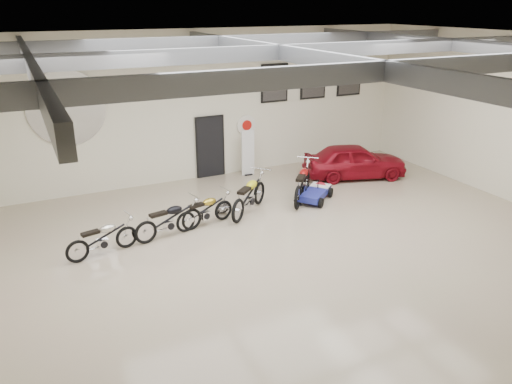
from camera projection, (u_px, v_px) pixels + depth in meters
name	position (u px, v px, depth m)	size (l,w,h in m)	color
floor	(277.00, 248.00, 12.47)	(16.00, 12.00, 0.01)	tan
ceiling	(280.00, 40.00, 10.69)	(16.00, 12.00, 0.01)	slate
back_wall	(194.00, 107.00, 16.64)	(16.00, 0.02, 5.00)	silver
ceiling_beams	(280.00, 52.00, 10.78)	(15.80, 11.80, 0.32)	slate
door	(210.00, 147.00, 17.31)	(0.92, 0.08, 2.10)	black
logo_plaque	(67.00, 108.00, 14.88)	(2.30, 0.06, 1.16)	silver
poster_left	(274.00, 83.00, 17.60)	(1.05, 0.08, 1.35)	black
poster_mid	(313.00, 80.00, 18.25)	(1.05, 0.08, 1.35)	black
poster_right	(349.00, 78.00, 18.89)	(1.05, 0.08, 1.35)	black
oil_sign	(247.00, 125.00, 17.65)	(0.72, 0.10, 0.72)	white
banner_stand	(248.00, 152.00, 17.51)	(0.46, 0.19, 1.71)	white
motorcycle_silver	(102.00, 238.00, 12.00)	(1.77, 0.55, 0.92)	silver
motorcycle_black	(169.00, 219.00, 12.94)	(1.90, 0.59, 0.99)	silver
motorcycle_gold	(205.00, 210.00, 13.59)	(1.78, 0.55, 0.92)	silver
motorcycle_yellow	(249.00, 195.00, 14.39)	(2.16, 0.67, 1.12)	silver
motorcycle_red	(302.00, 182.00, 15.37)	(2.20, 0.68, 1.15)	silver
go_kart	(317.00, 190.00, 15.52)	(1.71, 0.77, 0.62)	navy
vintage_car	(355.00, 161.00, 17.35)	(3.53, 1.42, 1.20)	maroon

